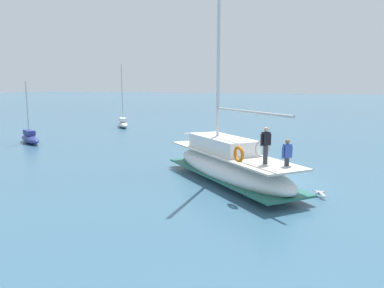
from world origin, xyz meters
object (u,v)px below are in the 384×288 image
Objects in this scene: main_sailboat at (229,164)px; moored_catamaran at (30,138)px; seagull at (319,193)px; moored_sloop_far at (123,123)px; mooring_buoy at (247,151)px.

main_sailboat reaches higher than moored_catamaran.
main_sailboat is 4.55m from seagull.
seagull is (-6.77, -23.40, -0.26)m from moored_catamaran.
moored_sloop_far reaches higher than mooring_buoy.
main_sailboat is 2.64× the size of moored_catamaran.
moored_catamaran reaches higher than seagull.
seagull is 10.43m from mooring_buoy.
seagull is at bearing -130.90° from moored_sloop_far.
moored_sloop_far is at bearing 57.88° from mooring_buoy.
moored_sloop_far is 7.51× the size of mooring_buoy.
main_sailboat is at bearing -107.04° from moored_catamaran.
seagull is 0.91× the size of mooring_buoy.
mooring_buoy is (2.11, -17.93, -0.24)m from moored_catamaran.
seagull is at bearing -148.36° from mooring_buoy.
moored_catamaran is at bearing 73.86° from seagull.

